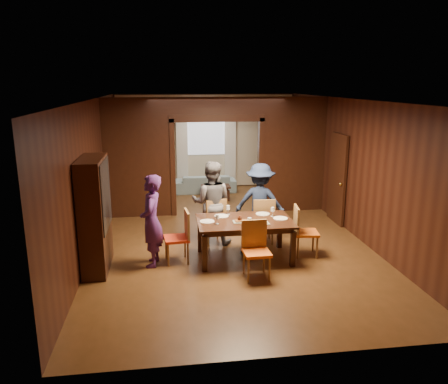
{
  "coord_description": "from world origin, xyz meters",
  "views": [
    {
      "loc": [
        -1.29,
        -9.01,
        3.24
      ],
      "look_at": [
        -0.1,
        -0.4,
        1.05
      ],
      "focal_mm": 35.0,
      "sensor_mm": 36.0,
      "label": 1
    }
  ],
  "objects": [
    {
      "name": "wineglass_left",
      "position": [
        -0.39,
        -1.59,
        0.85
      ],
      "size": [
        0.08,
        0.08,
        0.18
      ],
      "primitive_type": null,
      "color": "white",
      "rests_on": "dining_table"
    },
    {
      "name": "dining_table",
      "position": [
        0.14,
        -1.43,
        0.38
      ],
      "size": [
        1.76,
        1.09,
        0.76
      ],
      "primitive_type": "cube",
      "color": "black",
      "rests_on": "floor"
    },
    {
      "name": "curtain_left",
      "position": [
        -0.75,
        4.4,
        1.25
      ],
      "size": [
        0.35,
        0.06,
        2.4
      ],
      "primitive_type": "cube",
      "color": "white",
      "rests_on": "back_wall"
    },
    {
      "name": "chair_far_l",
      "position": [
        -0.35,
        -0.51,
        0.48
      ],
      "size": [
        0.55,
        0.55,
        0.97
      ],
      "primitive_type": null,
      "rotation": [
        0.0,
        0.0,
        3.42
      ],
      "color": "red",
      "rests_on": "floor"
    },
    {
      "name": "person_purple",
      "position": [
        -1.56,
        -1.48,
        0.84
      ],
      "size": [
        0.46,
        0.65,
        1.67
      ],
      "primitive_type": "imported",
      "rotation": [
        0.0,
        0.0,
        -1.67
      ],
      "color": "#4A2263",
      "rests_on": "floor"
    },
    {
      "name": "curtain_right",
      "position": [
        0.75,
        4.4,
        1.25
      ],
      "size": [
        0.35,
        0.06,
        2.4
      ],
      "primitive_type": "cube",
      "color": "white",
      "rests_on": "back_wall"
    },
    {
      "name": "person_navy",
      "position": [
        0.66,
        -0.42,
        0.81
      ],
      "size": [
        1.19,
        0.92,
        1.63
      ],
      "primitive_type": "imported",
      "rotation": [
        0.0,
        0.0,
        2.8
      ],
      "color": "#1A2643",
      "rests_on": "floor"
    },
    {
      "name": "window_far",
      "position": [
        0.0,
        4.44,
        1.7
      ],
      "size": [
        1.2,
        0.03,
        1.3
      ],
      "primitive_type": "cube",
      "color": "silver",
      "rests_on": "back_wall"
    },
    {
      "name": "plate_right",
      "position": [
        0.82,
        -1.43,
        0.77
      ],
      "size": [
        0.27,
        0.27,
        0.01
      ],
      "primitive_type": "cylinder",
      "color": "white",
      "rests_on": "dining_table"
    },
    {
      "name": "sofa",
      "position": [
        -0.09,
        3.85,
        0.27
      ],
      "size": [
        1.82,
        0.72,
        0.53
      ],
      "primitive_type": "imported",
      "rotation": [
        0.0,
        0.0,
        3.15
      ],
      "color": "#829FAA",
      "rests_on": "floor"
    },
    {
      "name": "plate_left",
      "position": [
        -0.56,
        -1.43,
        0.77
      ],
      "size": [
        0.27,
        0.27,
        0.01
      ],
      "primitive_type": "cylinder",
      "color": "silver",
      "rests_on": "dining_table"
    },
    {
      "name": "wineglass_far",
      "position": [
        -0.11,
        -1.03,
        0.85
      ],
      "size": [
        0.08,
        0.08,
        0.18
      ],
      "primitive_type": null,
      "color": "silver",
      "rests_on": "dining_table"
    },
    {
      "name": "plate_near",
      "position": [
        0.18,
        -1.79,
        0.77
      ],
      "size": [
        0.27,
        0.27,
        0.01
      ],
      "primitive_type": "cylinder",
      "color": "silver",
      "rests_on": "dining_table"
    },
    {
      "name": "platter_a",
      "position": [
        0.06,
        -1.53,
        0.78
      ],
      "size": [
        0.3,
        0.2,
        0.04
      ],
      "primitive_type": "cube",
      "color": "gray",
      "rests_on": "dining_table"
    },
    {
      "name": "wineglass_right",
      "position": [
        0.71,
        -1.27,
        0.85
      ],
      "size": [
        0.08,
        0.08,
        0.18
      ],
      "primitive_type": null,
      "color": "silver",
      "rests_on": "dining_table"
    },
    {
      "name": "coffee_table",
      "position": [
        0.11,
        2.9,
        0.2
      ],
      "size": [
        0.8,
        0.5,
        0.4
      ],
      "primitive_type": "cube",
      "color": "black",
      "rests_on": "floor"
    },
    {
      "name": "chair_right",
      "position": [
        1.34,
        -1.42,
        0.48
      ],
      "size": [
        0.49,
        0.49,
        0.97
      ],
      "primitive_type": null,
      "rotation": [
        0.0,
        0.0,
        1.44
      ],
      "color": "#D95D14",
      "rests_on": "floor"
    },
    {
      "name": "plate_far_l",
      "position": [
        -0.25,
        -1.13,
        0.77
      ],
      "size": [
        0.27,
        0.27,
        0.01
      ],
      "primitive_type": "cylinder",
      "color": "silver",
      "rests_on": "dining_table"
    },
    {
      "name": "chair_left",
      "position": [
        -1.12,
        -1.4,
        0.48
      ],
      "size": [
        0.48,
        0.48,
        0.97
      ],
      "primitive_type": null,
      "rotation": [
        0.0,
        0.0,
        -1.48
      ],
      "color": "red",
      "rests_on": "floor"
    },
    {
      "name": "chair_near",
      "position": [
        0.2,
        -2.27,
        0.48
      ],
      "size": [
        0.46,
        0.46,
        0.97
      ],
      "primitive_type": null,
      "rotation": [
        0.0,
        0.0,
        0.04
      ],
      "color": "#E15B15",
      "rests_on": "floor"
    },
    {
      "name": "plate_far_r",
      "position": [
        0.56,
        -1.11,
        0.77
      ],
      "size": [
        0.27,
        0.27,
        0.01
      ],
      "primitive_type": "cylinder",
      "color": "silver",
      "rests_on": "dining_table"
    },
    {
      "name": "chair_far_r",
      "position": [
        0.67,
        -0.62,
        0.48
      ],
      "size": [
        0.47,
        0.47,
        0.97
      ],
      "primitive_type": null,
      "rotation": [
        0.0,
        0.0,
        3.07
      ],
      "color": "orange",
      "rests_on": "floor"
    },
    {
      "name": "person_grey",
      "position": [
        -0.38,
        -0.5,
        0.86
      ],
      "size": [
        0.97,
        0.84,
        1.71
      ],
      "primitive_type": "imported",
      "rotation": [
        0.0,
        0.0,
        2.88
      ],
      "color": "#55545B",
      "rests_on": "floor"
    },
    {
      "name": "ceiling",
      "position": [
        0.0,
        0.0,
        2.9
      ],
      "size": [
        5.5,
        9.0,
        0.02
      ],
      "primitive_type": "cube",
      "color": "silver",
      "rests_on": "room_walls"
    },
    {
      "name": "floor",
      "position": [
        0.0,
        0.0,
        0.0
      ],
      "size": [
        9.0,
        9.0,
        0.0
      ],
      "primitive_type": "plane",
      "color": "#4B2E15",
      "rests_on": "ground"
    },
    {
      "name": "room_walls",
      "position": [
        0.0,
        1.89,
        1.51
      ],
      "size": [
        5.52,
        9.01,
        2.9
      ],
      "color": "black",
      "rests_on": "floor"
    },
    {
      "name": "condiment_jar",
      "position": [
        0.03,
        -1.51,
        0.82
      ],
      "size": [
        0.08,
        0.08,
        0.11
      ],
      "primitive_type": null,
      "color": "#451D10",
      "rests_on": "dining_table"
    },
    {
      "name": "serving_bowl",
      "position": [
        0.22,
        -1.34,
        0.8
      ],
      "size": [
        0.29,
        0.29,
        0.07
      ],
      "primitive_type": "imported",
      "color": "black",
      "rests_on": "dining_table"
    },
    {
      "name": "platter_b",
      "position": [
        0.39,
        -1.68,
        0.78
      ],
      "size": [
        0.3,
        0.2,
        0.04
      ],
      "primitive_type": "cube",
      "color": "gray",
      "rests_on": "dining_table"
    },
    {
      "name": "door_right",
      "position": [
        2.7,
        0.5,
        1.05
      ],
      "size": [
        0.06,
        0.9,
        2.1
      ],
      "primitive_type": "cube",
      "color": "black",
      "rests_on": "floor"
    },
    {
      "name": "hutch",
      "position": [
        -2.53,
        -1.5,
        1.0
      ],
      "size": [
        0.4,
        1.2,
        2.0
      ],
      "primitive_type": "cube",
      "color": "black",
      "rests_on": "floor"
    },
    {
      "name": "tumbler",
      "position": [
        0.17,
        -1.73,
        0.83
      ],
      "size": [
        0.07,
        0.07,
        0.14
      ],
      "primitive_type": "cylinder",
      "color": "white",
      "rests_on": "dining_table"
    }
  ]
}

